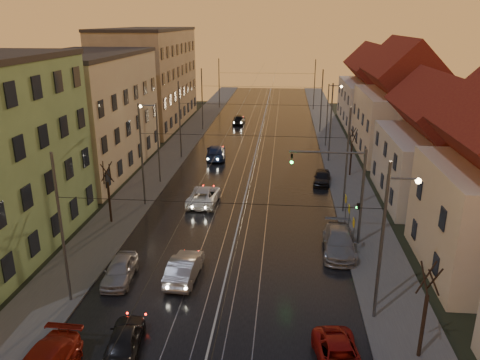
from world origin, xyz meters
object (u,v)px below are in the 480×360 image
(driving_car_4, at_px, (239,119))
(driving_car_1, at_px, (184,268))
(driving_car_0, at_px, (125,338))
(driving_car_3, at_px, (216,152))
(street_lamp_3, at_px, (330,109))
(parked_left_3, at_px, (120,270))
(driving_car_2, at_px, (204,196))
(parked_right_2, at_px, (322,177))
(parked_right_0, at_px, (340,358))
(parked_right_1, at_px, (339,242))
(street_lamp_1, at_px, (388,230))
(street_lamp_2, at_px, (155,135))
(traffic_light_mast, at_px, (348,185))

(driving_car_4, bearing_deg, driving_car_1, 92.41)
(driving_car_0, distance_m, driving_car_4, 53.43)
(driving_car_0, xyz_separation_m, driving_car_3, (-0.40, 34.01, 0.12))
(street_lamp_3, xyz_separation_m, parked_left_3, (-15.66, -34.39, -4.18))
(driving_car_1, xyz_separation_m, driving_car_2, (-0.93, 12.74, -0.03))
(driving_car_3, distance_m, parked_right_2, 14.24)
(parked_right_0, bearing_deg, parked_right_1, 77.60)
(driving_car_0, bearing_deg, parked_right_1, -142.68)
(street_lamp_3, xyz_separation_m, driving_car_2, (-12.60, -21.06, -4.15))
(street_lamp_1, xyz_separation_m, parked_left_3, (-15.66, 1.61, -4.18))
(driving_car_1, relative_size, parked_right_1, 0.85)
(street_lamp_1, xyz_separation_m, driving_car_2, (-12.60, 14.94, -4.15))
(street_lamp_2, relative_size, parked_right_0, 1.81)
(street_lamp_1, relative_size, driving_car_3, 1.48)
(driving_car_0, bearing_deg, driving_car_1, -109.69)
(driving_car_3, bearing_deg, street_lamp_1, 107.43)
(parked_right_2, bearing_deg, parked_right_1, -82.30)
(street_lamp_3, relative_size, driving_car_0, 2.04)
(traffic_light_mast, bearing_deg, street_lamp_1, -82.09)
(driving_car_0, distance_m, parked_right_1, 16.28)
(traffic_light_mast, xyz_separation_m, driving_car_1, (-10.56, -5.81, -3.84))
(driving_car_1, height_order, parked_left_3, driving_car_1)
(street_lamp_2, distance_m, parked_right_2, 17.01)
(driving_car_1, bearing_deg, traffic_light_mast, -148.77)
(driving_car_0, height_order, driving_car_2, driving_car_2)
(street_lamp_1, bearing_deg, driving_car_2, 130.15)
(driving_car_2, bearing_deg, traffic_light_mast, 150.50)
(street_lamp_2, distance_m, parked_left_3, 19.03)
(driving_car_1, bearing_deg, street_lamp_1, 171.80)
(street_lamp_2, bearing_deg, traffic_light_mast, -35.07)
(driving_car_4, xyz_separation_m, parked_right_1, (11.17, -42.00, 0.04))
(parked_right_0, xyz_separation_m, parked_right_2, (1.02, 26.47, 0.05))
(street_lamp_3, relative_size, parked_right_1, 1.48)
(parked_right_1, distance_m, parked_right_2, 14.63)
(street_lamp_2, bearing_deg, street_lamp_1, -47.68)
(street_lamp_1, relative_size, street_lamp_3, 1.00)
(parked_right_0, relative_size, parked_right_1, 0.82)
(street_lamp_1, height_order, parked_right_0, street_lamp_1)
(driving_car_3, distance_m, parked_left_3, 27.73)
(street_lamp_2, height_order, driving_car_3, street_lamp_2)
(parked_right_0, relative_size, parked_right_2, 1.13)
(street_lamp_3, xyz_separation_m, driving_car_3, (-13.59, -6.74, -4.10))
(driving_car_4, bearing_deg, parked_right_2, 112.94)
(street_lamp_2, bearing_deg, parked_right_2, 4.58)
(street_lamp_1, relative_size, parked_right_0, 1.81)
(street_lamp_2, distance_m, driving_car_3, 11.13)
(driving_car_0, height_order, parked_right_2, driving_car_0)
(driving_car_3, relative_size, parked_right_0, 1.22)
(driving_car_2, relative_size, parked_right_1, 0.98)
(street_lamp_1, distance_m, driving_car_0, 14.64)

